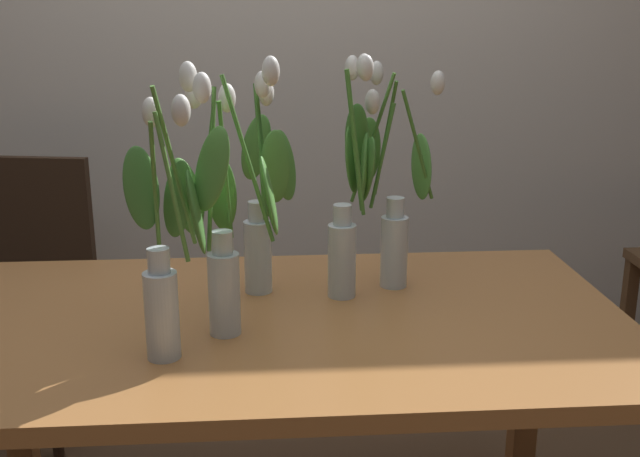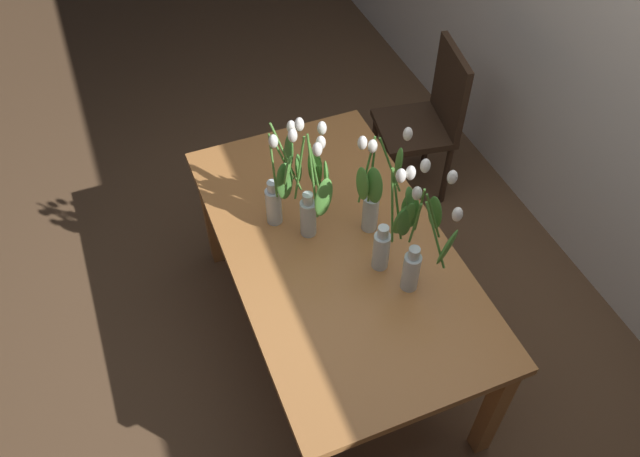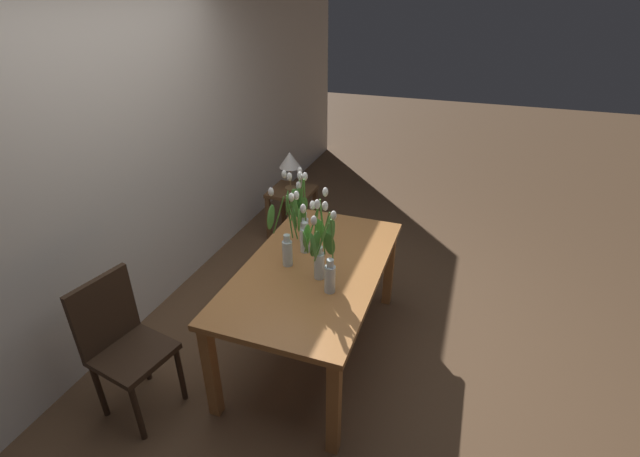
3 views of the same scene
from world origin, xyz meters
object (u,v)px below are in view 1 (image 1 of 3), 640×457
at_px(tulip_vase_2, 387,196).
at_px(tulip_vase_3, 166,255).
at_px(dining_table, 279,353).
at_px(dining_chair, 28,279).
at_px(tulip_vase_4, 223,230).
at_px(tulip_vase_1, 263,208).
at_px(tulip_vase_0, 349,218).

bearing_deg(tulip_vase_2, tulip_vase_3, -143.38).
relative_size(dining_table, dining_chair, 1.72).
relative_size(tulip_vase_4, dining_chair, 0.63).
height_order(dining_table, tulip_vase_4, tulip_vase_4).
xyz_separation_m(dining_table, dining_chair, (-0.84, 0.92, -0.12)).
height_order(tulip_vase_4, dining_chair, tulip_vase_4).
xyz_separation_m(tulip_vase_1, tulip_vase_4, (-0.08, -0.24, 0.02)).
distance_m(tulip_vase_2, dining_chair, 1.40).
height_order(dining_table, tulip_vase_3, tulip_vase_3).
height_order(dining_table, tulip_vase_2, tulip_vase_2).
relative_size(tulip_vase_1, tulip_vase_4, 0.93).
xyz_separation_m(tulip_vase_0, tulip_vase_1, (-0.21, 0.03, 0.02)).
xyz_separation_m(tulip_vase_0, tulip_vase_3, (-0.40, -0.30, 0.01)).
bearing_deg(tulip_vase_1, tulip_vase_2, 7.25).
bearing_deg(tulip_vase_4, dining_table, 32.10).
distance_m(dining_table, tulip_vase_2, 0.47).
height_order(tulip_vase_0, tulip_vase_1, tulip_vase_0).
bearing_deg(tulip_vase_0, tulip_vase_2, 34.32).
bearing_deg(tulip_vase_0, tulip_vase_4, -143.75).
distance_m(tulip_vase_1, tulip_vase_3, 0.38).
bearing_deg(tulip_vase_3, dining_chair, 119.85).
bearing_deg(tulip_vase_1, dining_table, -79.82).
relative_size(dining_table, tulip_vase_4, 2.72).
distance_m(tulip_vase_0, tulip_vase_2, 0.13).
bearing_deg(tulip_vase_2, dining_table, -142.84).
bearing_deg(dining_table, tulip_vase_4, -147.90).
bearing_deg(tulip_vase_2, tulip_vase_4, -144.25).
xyz_separation_m(tulip_vase_0, dining_chair, (-1.02, 0.78, -0.41)).
xyz_separation_m(dining_table, tulip_vase_0, (0.17, 0.14, 0.28)).
xyz_separation_m(dining_table, tulip_vase_4, (-0.11, -0.07, 0.32)).
xyz_separation_m(tulip_vase_0, tulip_vase_2, (0.10, 0.07, 0.04)).
relative_size(tulip_vase_3, tulip_vase_4, 0.98).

